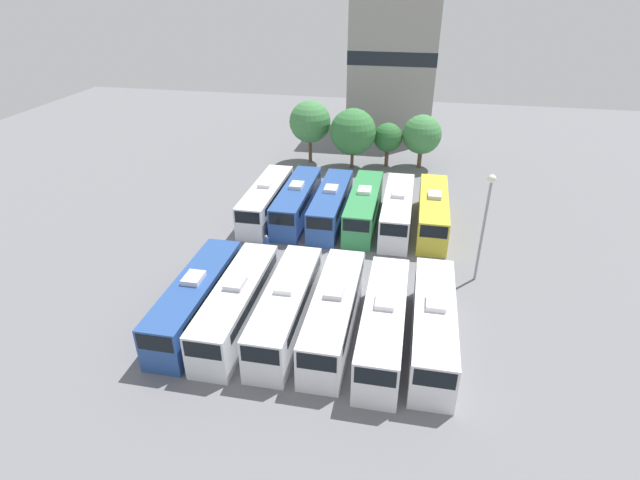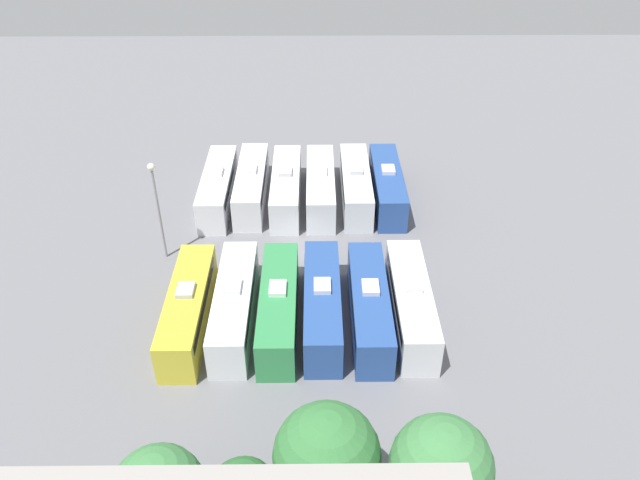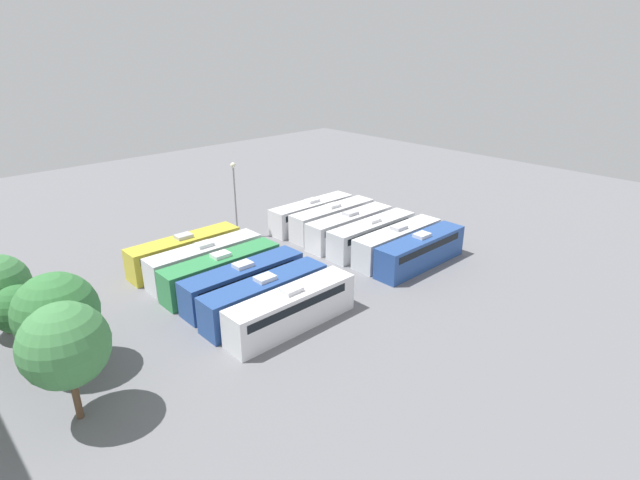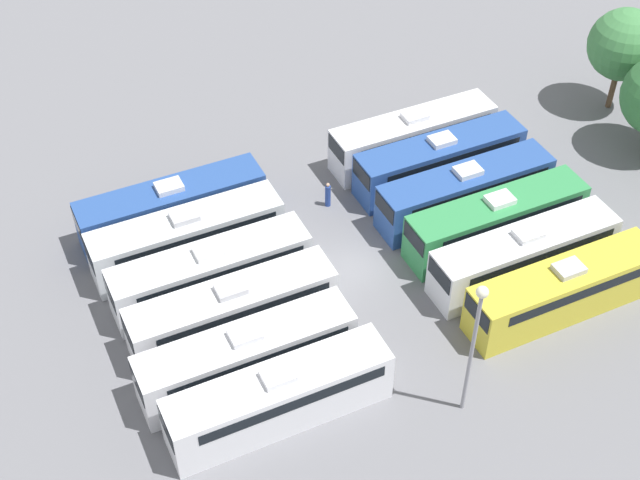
% 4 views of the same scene
% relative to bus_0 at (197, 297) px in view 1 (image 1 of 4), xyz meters
% --- Properties ---
extents(ground_plane, '(121.49, 121.49, 0.00)m').
position_rel_bus_0_xyz_m(ground_plane, '(7.91, 8.56, -1.73)').
color(ground_plane, slate).
extents(bus_0, '(2.62, 11.54, 3.51)m').
position_rel_bus_0_xyz_m(bus_0, '(0.00, 0.00, 0.00)').
color(bus_0, '#284C93').
rests_on(bus_0, ground_plane).
extents(bus_1, '(2.62, 11.54, 3.51)m').
position_rel_bus_0_xyz_m(bus_1, '(2.98, -0.05, 0.00)').
color(bus_1, silver).
rests_on(bus_1, ground_plane).
extents(bus_2, '(2.62, 11.54, 3.51)m').
position_rel_bus_0_xyz_m(bus_2, '(6.33, 0.21, 0.00)').
color(bus_2, silver).
rests_on(bus_2, ground_plane).
extents(bus_3, '(2.62, 11.54, 3.51)m').
position_rel_bus_0_xyz_m(bus_3, '(9.58, 0.27, 0.00)').
color(bus_3, white).
rests_on(bus_3, ground_plane).
extents(bus_4, '(2.62, 11.54, 3.51)m').
position_rel_bus_0_xyz_m(bus_4, '(12.88, -0.23, 0.00)').
color(bus_4, silver).
rests_on(bus_4, ground_plane).
extents(bus_5, '(2.62, 11.54, 3.51)m').
position_rel_bus_0_xyz_m(bus_5, '(16.01, 0.24, 0.00)').
color(bus_5, white).
rests_on(bus_5, ground_plane).
extents(bus_6, '(2.62, 11.54, 3.51)m').
position_rel_bus_0_xyz_m(bus_6, '(-0.06, 16.99, 0.00)').
color(bus_6, silver).
rests_on(bus_6, ground_plane).
extents(bus_7, '(2.62, 11.54, 3.51)m').
position_rel_bus_0_xyz_m(bus_7, '(2.97, 17.26, 0.00)').
color(bus_7, '#284C93').
rests_on(bus_7, ground_plane).
extents(bus_8, '(2.62, 11.54, 3.51)m').
position_rel_bus_0_xyz_m(bus_8, '(6.37, 17.07, 0.00)').
color(bus_8, '#284C93').
rests_on(bus_8, ground_plane).
extents(bus_9, '(2.62, 11.54, 3.51)m').
position_rel_bus_0_xyz_m(bus_9, '(9.52, 17.30, 0.00)').
color(bus_9, '#338C4C').
rests_on(bus_9, ground_plane).
extents(bus_10, '(2.62, 11.54, 3.51)m').
position_rel_bus_0_xyz_m(bus_10, '(12.71, 17.09, 0.00)').
color(bus_10, silver).
rests_on(bus_10, ground_plane).
extents(bus_11, '(2.62, 11.54, 3.51)m').
position_rel_bus_0_xyz_m(bus_11, '(15.99, 17.44, 0.00)').
color(bus_11, gold).
rests_on(bus_11, ground_plane).
extents(worker_person, '(0.36, 0.36, 1.81)m').
position_rel_bus_0_xyz_m(worker_person, '(2.12, 9.55, -0.89)').
color(worker_person, navy).
rests_on(worker_person, ground_plane).
extents(light_pole, '(0.60, 0.60, 8.81)m').
position_rel_bus_0_xyz_m(light_pole, '(19.40, 8.89, 4.14)').
color(light_pole, gray).
rests_on(light_pole, ground_plane).
extents(tree_0, '(5.08, 5.08, 7.70)m').
position_rel_bus_0_xyz_m(tree_0, '(0.87, 33.04, 3.42)').
color(tree_0, brown).
rests_on(tree_0, ground_plane).
extents(tree_1, '(5.50, 5.50, 7.28)m').
position_rel_bus_0_xyz_m(tree_1, '(6.34, 31.93, 2.80)').
color(tree_1, brown).
rests_on(tree_1, ground_plane).
extents(tree_2, '(3.50, 3.50, 5.41)m').
position_rel_bus_0_xyz_m(tree_2, '(10.44, 33.39, 1.90)').
color(tree_2, brown).
rests_on(tree_2, ground_plane).
extents(tree_3, '(4.65, 4.65, 6.50)m').
position_rel_bus_0_xyz_m(tree_3, '(14.46, 33.66, 2.43)').
color(tree_3, brown).
rests_on(tree_3, ground_plane).
extents(depot_building, '(11.87, 10.87, 20.27)m').
position_rel_bus_0_xyz_m(depot_building, '(9.67, 48.90, 8.49)').
color(depot_building, gray).
rests_on(depot_building, ground_plane).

